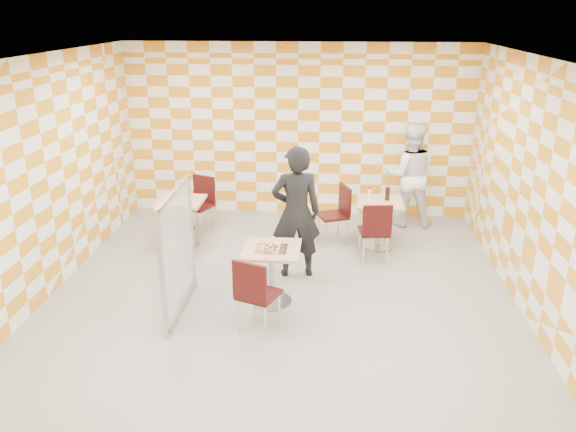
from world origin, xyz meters
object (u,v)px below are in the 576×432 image
Objects in this scene: chair_second_side at (338,209)px; partition at (178,251)px; chair_empty_near at (177,229)px; man_white at (410,175)px; man_dark at (296,212)px; chair_second_front at (375,228)px; second_table at (379,216)px; chair_main_front at (255,291)px; sport_bottle at (369,194)px; chair_empty_far at (201,199)px; main_table at (272,266)px; empty_table at (181,215)px; soda_bottle at (387,194)px.

partition reaches higher than chair_second_side.
chair_empty_near is 0.52× the size of man_white.
chair_empty_near is 0.50× the size of man_dark.
chair_second_front is 1.77m from man_white.
man_white reaches higher than second_table.
chair_main_front is at bearing 66.85° from man_dark.
partition is (-0.99, 0.46, 0.25)m from chair_main_front.
chair_second_side is 4.62× the size of sport_bottle.
chair_empty_far is (-1.33, 3.11, 0.00)m from chair_main_front.
chair_second_side is 2.29m from chair_empty_far.
chair_main_front is at bearing -98.92° from main_table.
main_table and second_table have the same top height.
man_dark reaches higher than chair_empty_near.
chair_empty_near is (0.11, -0.66, 0.04)m from empty_table.
empty_table is 2.08m from man_dark.
chair_second_front is 1.00× the size of chair_empty_near.
chair_empty_near reaches higher than second_table.
chair_empty_far is 4.02× the size of soda_bottle.
man_dark is (1.73, -0.20, 0.38)m from chair_empty_near.
man_dark reaches higher than chair_second_side.
chair_empty_near is 4.00m from man_white.
chair_main_front is at bearing -121.90° from soda_bottle.
chair_second_side is 0.60× the size of partition.
chair_main_front is at bearing -120.65° from second_table.
soda_bottle is at bearing 17.07° from chair_empty_near.
chair_second_side reaches higher than empty_table.
man_white is (3.50, 1.89, 0.34)m from chair_empty_near.
chair_empty_near is at bearing 127.91° from chair_main_front.
main_table is 2.78m from chair_empty_far.
soda_bottle is (-0.45, -0.95, -0.03)m from man_white.
man_white reaches higher than soda_bottle.
chair_second_front is (-0.10, -0.61, 0.04)m from second_table.
chair_second_front is 0.76m from soda_bottle.
empty_table is at bearing -175.05° from soda_bottle.
second_table is 0.42× the size of man_white.
main_table is at bearing -128.42° from soda_bottle.
chair_second_front is at bearing -84.82° from sport_bottle.
sport_bottle reaches higher than main_table.
empty_table is (-1.60, 1.70, 0.00)m from main_table.
second_table is at bearing -148.63° from man_dark.
main_table is 0.41× the size of man_dark.
man_dark is (1.69, -1.54, 0.38)m from chair_empty_far.
partition reaches higher than sport_bottle.
soda_bottle is at bearing -5.59° from sport_bottle.
empty_table is at bearing -103.05° from chair_empty_far.
partition is (-1.93, -2.33, 0.25)m from chair_second_side.
soda_bottle is at bearing -6.77° from chair_second_side.
man_white reaches higher than chair_second_side.
chair_main_front is 0.52× the size of man_white.
chair_empty_near is at bearing 106.51° from partition.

